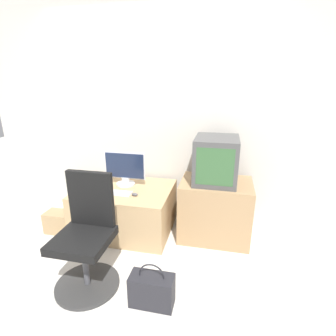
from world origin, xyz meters
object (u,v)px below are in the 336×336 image
(office_chair, at_px, (87,241))
(cardboard_box_lower, at_px, (60,222))
(main_monitor, at_px, (125,169))
(mouse, at_px, (135,194))
(crt_tv, at_px, (216,160))
(book, at_px, (62,243))
(keyboard, at_px, (115,193))
(handbag, at_px, (152,290))

(office_chair, bearing_deg, cardboard_box_lower, 137.79)
(main_monitor, relative_size, cardboard_box_lower, 1.50)
(cardboard_box_lower, bearing_deg, mouse, 3.29)
(mouse, relative_size, cardboard_box_lower, 0.21)
(crt_tv, xyz_separation_m, cardboard_box_lower, (-1.74, -0.32, -0.77))
(main_monitor, height_order, book, main_monitor)
(main_monitor, bearing_deg, cardboard_box_lower, -154.26)
(main_monitor, xyz_separation_m, cardboard_box_lower, (-0.71, -0.34, -0.59))
(office_chair, bearing_deg, book, 142.55)
(keyboard, distance_m, mouse, 0.23)
(main_monitor, height_order, crt_tv, crt_tv)
(keyboard, height_order, office_chair, office_chair)
(main_monitor, distance_m, office_chair, 1.05)
(keyboard, bearing_deg, crt_tv, 13.00)
(mouse, relative_size, crt_tv, 0.13)
(mouse, xyz_separation_m, book, (-0.76, -0.28, -0.53))
(main_monitor, distance_m, handbag, 1.42)
(crt_tv, distance_m, handbag, 1.41)
(keyboard, bearing_deg, mouse, -5.54)
(mouse, distance_m, cardboard_box_lower, 1.01)
(crt_tv, relative_size, cardboard_box_lower, 1.57)
(crt_tv, distance_m, cardboard_box_lower, 1.93)
(handbag, bearing_deg, cardboard_box_lower, 149.34)
(keyboard, distance_m, office_chair, 0.75)
(mouse, xyz_separation_m, crt_tv, (0.82, 0.27, 0.36))
(cardboard_box_lower, bearing_deg, office_chair, -42.21)
(crt_tv, relative_size, handbag, 1.35)
(cardboard_box_lower, xyz_separation_m, book, (0.15, -0.22, -0.11))
(main_monitor, height_order, cardboard_box_lower, main_monitor)
(office_chair, bearing_deg, main_monitor, 91.85)
(keyboard, relative_size, crt_tv, 0.70)
(cardboard_box_lower, bearing_deg, handbag, -30.66)
(crt_tv, height_order, handbag, crt_tv)
(cardboard_box_lower, bearing_deg, main_monitor, 25.74)
(keyboard, bearing_deg, main_monitor, 85.63)
(cardboard_box_lower, bearing_deg, keyboard, 6.26)
(crt_tv, bearing_deg, main_monitor, 178.79)
(main_monitor, bearing_deg, office_chair, -88.15)
(mouse, height_order, office_chair, office_chair)
(keyboard, bearing_deg, handbag, -53.13)
(cardboard_box_lower, relative_size, book, 1.63)
(cardboard_box_lower, xyz_separation_m, handbag, (1.33, -0.79, 0.01))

